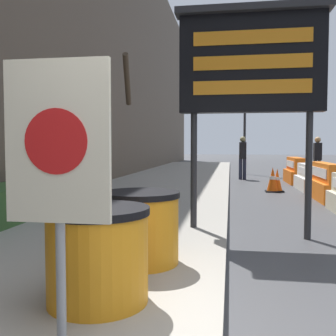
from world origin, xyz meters
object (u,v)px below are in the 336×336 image
(warning_sign, at_px, (58,157))
(pedestrian_passerby, at_px, (243,154))
(barrel_drum_foreground, at_px, (98,254))
(jersey_barrier_orange_far, at_px, (296,172))
(jersey_barrier_orange_near, at_px, (325,184))
(message_board, at_px, (251,64))
(pedestrian_worker, at_px, (317,155))
(traffic_cone_mid, at_px, (277,180))
(jersey_barrier_white, at_px, (308,179))
(traffic_light_near_curb, at_px, (245,108))
(barrel_drum_middle, at_px, (141,227))
(traffic_cone_far, at_px, (273,180))

(warning_sign, height_order, pedestrian_passerby, warning_sign)
(barrel_drum_foreground, bearing_deg, pedestrian_passerby, 83.38)
(jersey_barrier_orange_far, bearing_deg, barrel_drum_foreground, -105.89)
(barrel_drum_foreground, distance_m, jersey_barrier_orange_near, 8.30)
(jersey_barrier_orange_near, bearing_deg, message_board, -115.12)
(pedestrian_worker, bearing_deg, traffic_cone_mid, -23.21)
(jersey_barrier_orange_near, distance_m, pedestrian_passerby, 6.15)
(jersey_barrier_white, distance_m, traffic_light_near_curb, 7.43)
(warning_sign, bearing_deg, barrel_drum_middle, 87.45)
(barrel_drum_middle, bearing_deg, warning_sign, -92.55)
(barrel_drum_foreground, bearing_deg, jersey_barrier_white, 70.54)
(barrel_drum_foreground, bearing_deg, warning_sign, -88.26)
(traffic_cone_mid, bearing_deg, barrel_drum_foreground, -104.98)
(barrel_drum_middle, relative_size, traffic_cone_mid, 1.21)
(jersey_barrier_white, bearing_deg, pedestrian_passerby, 118.20)
(jersey_barrier_orange_near, bearing_deg, jersey_barrier_white, 90.00)
(barrel_drum_middle, height_order, pedestrian_passerby, pedestrian_passerby)
(jersey_barrier_orange_far, relative_size, pedestrian_passerby, 1.19)
(barrel_drum_foreground, distance_m, traffic_cone_far, 9.37)
(traffic_cone_mid, distance_m, traffic_cone_far, 0.17)
(message_board, height_order, traffic_cone_far, message_board)
(barrel_drum_foreground, distance_m, message_board, 3.92)
(pedestrian_passerby, bearing_deg, pedestrian_worker, 82.61)
(barrel_drum_middle, relative_size, message_board, 0.25)
(message_board, height_order, pedestrian_worker, message_board)
(barrel_drum_foreground, bearing_deg, traffic_cone_mid, 75.02)
(jersey_barrier_white, distance_m, pedestrian_worker, 3.41)
(warning_sign, relative_size, jersey_barrier_orange_far, 0.85)
(traffic_cone_far, xyz_separation_m, pedestrian_worker, (2.09, 3.93, 0.66))
(jersey_barrier_orange_near, height_order, jersey_barrier_white, jersey_barrier_orange_near)
(barrel_drum_middle, distance_m, pedestrian_passerby, 12.36)
(warning_sign, relative_size, jersey_barrier_white, 0.92)
(warning_sign, bearing_deg, pedestrian_passerby, 83.83)
(barrel_drum_foreground, xyz_separation_m, pedestrian_worker, (4.40, 13.00, 0.51))
(traffic_light_near_curb, height_order, pedestrian_passerby, traffic_light_near_curb)
(jersey_barrier_orange_far, xyz_separation_m, traffic_cone_far, (-1.15, -3.08, -0.05))
(jersey_barrier_white, height_order, traffic_cone_far, jersey_barrier_white)
(barrel_drum_foreground, distance_m, jersey_barrier_white, 10.39)
(jersey_barrier_white, bearing_deg, traffic_light_near_curb, 104.62)
(barrel_drum_foreground, xyz_separation_m, pedestrian_passerby, (1.55, 13.36, 0.53))
(pedestrian_passerby, bearing_deg, traffic_light_near_curb, 176.30)
(barrel_drum_foreground, height_order, traffic_light_near_curb, traffic_light_near_curb)
(barrel_drum_middle, distance_m, jersey_barrier_white, 9.33)
(warning_sign, bearing_deg, jersey_barrier_white, 71.96)
(warning_sign, bearing_deg, pedestrian_worker, 72.36)
(barrel_drum_foreground, relative_size, traffic_cone_mid, 1.21)
(warning_sign, relative_size, message_board, 0.52)
(message_board, relative_size, traffic_light_near_curb, 0.77)
(jersey_barrier_orange_far, distance_m, pedestrian_passerby, 2.34)
(message_board, distance_m, traffic_cone_mid, 6.63)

